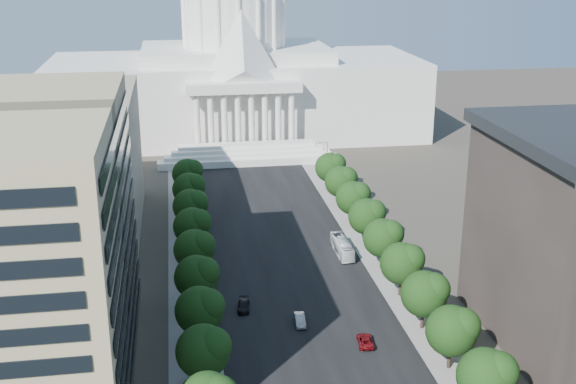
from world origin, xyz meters
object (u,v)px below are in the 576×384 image
car_silver (300,320)px  car_dark_b (244,306)px  city_bus (342,247)px  car_red (365,341)px

car_silver → car_dark_b: bearing=147.0°
car_silver → car_dark_b: (-8.68, 6.48, -0.05)m
car_dark_b → city_bus: city_bus is taller
car_dark_b → city_bus: (22.13, 20.77, 0.86)m
car_red → car_dark_b: bearing=-32.6°
car_red → city_bus: size_ratio=0.44×
car_red → car_silver: bearing=-35.0°
car_red → car_dark_b: 22.88m
car_red → city_bus: city_bus is taller
city_bus → car_dark_b: bearing=-136.9°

